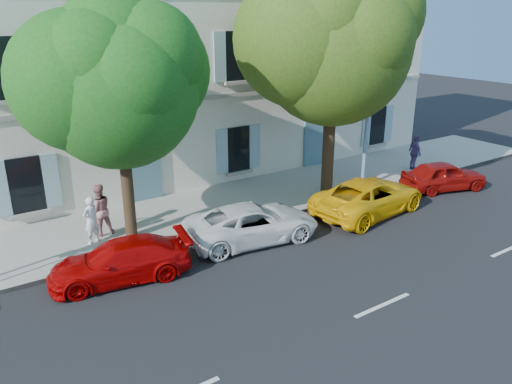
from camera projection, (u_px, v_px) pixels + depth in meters
ground at (290, 249)px, 16.31m from camera, size 90.00×90.00×0.00m
sidewalk at (222, 206)px, 19.76m from camera, size 36.00×4.50×0.15m
kerb at (252, 224)px, 18.06m from camera, size 36.00×0.16×0.16m
building at (153, 44)px, 22.24m from camera, size 28.00×7.00×12.00m
car_red_coupe at (120, 261)px, 14.30m from camera, size 4.26×2.33×1.17m
car_white_coupe at (252, 223)px, 16.75m from camera, size 4.82×2.74×1.27m
car_yellow_supercar at (369, 196)px, 19.04m from camera, size 5.17×2.86×1.37m
car_red_hatchback at (444, 176)px, 21.62m from camera, size 4.01×2.54×1.27m
tree_left at (118, 89)px, 15.23m from camera, size 4.95×4.95×7.68m
tree_right at (333, 48)px, 18.92m from camera, size 5.95×5.95×9.17m
street_lamp at (374, 71)px, 19.91m from camera, size 0.33×1.86×8.72m
pedestrian_a at (91, 220)px, 16.20m from camera, size 0.69×0.60×1.59m
pedestrian_b at (99, 210)px, 16.77m from camera, size 0.88×0.69×1.80m
pedestrian_c at (415, 153)px, 23.80m from camera, size 0.77×1.09×1.72m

